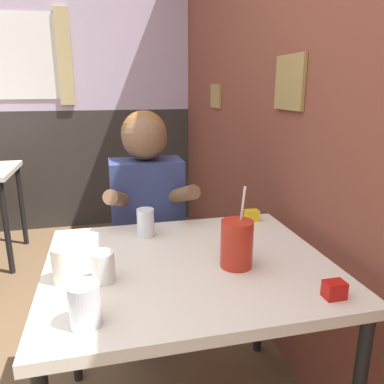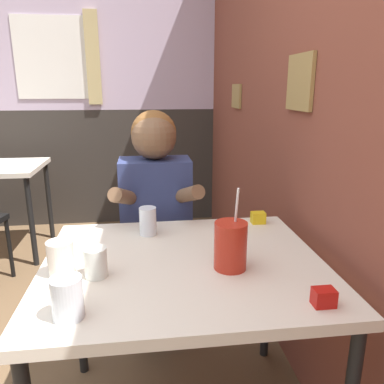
# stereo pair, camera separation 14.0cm
# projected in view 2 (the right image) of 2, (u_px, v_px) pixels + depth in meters

# --- Properties ---
(brick_wall_right) EXTENTS (0.08, 4.78, 2.70)m
(brick_wall_right) POSITION_uv_depth(u_px,v_px,m) (262.00, 79.00, 2.19)
(brick_wall_right) COLOR brown
(brick_wall_right) RESTS_ON ground_plane
(back_wall) EXTENTS (5.68, 0.09, 2.70)m
(back_wall) POSITION_uv_depth(u_px,v_px,m) (66.00, 81.00, 3.38)
(back_wall) COLOR silver
(back_wall) RESTS_ON ground_plane
(main_table) EXTENTS (0.96, 0.81, 0.72)m
(main_table) POSITION_uv_depth(u_px,v_px,m) (184.00, 278.00, 1.31)
(main_table) COLOR beige
(main_table) RESTS_ON ground_plane
(person_seated) EXTENTS (0.42, 0.41, 1.20)m
(person_seated) POSITION_uv_depth(u_px,v_px,m) (156.00, 225.00, 1.86)
(person_seated) COLOR navy
(person_seated) RESTS_ON ground_plane
(cocktail_pitcher) EXTENTS (0.11, 0.11, 0.28)m
(cocktail_pitcher) POSITION_uv_depth(u_px,v_px,m) (231.00, 245.00, 1.22)
(cocktail_pitcher) COLOR #B22819
(cocktail_pitcher) RESTS_ON main_table
(glass_near_pitcher) EXTENTS (0.07, 0.07, 0.11)m
(glass_near_pitcher) POSITION_uv_depth(u_px,v_px,m) (148.00, 221.00, 1.51)
(glass_near_pitcher) COLOR silver
(glass_near_pitcher) RESTS_ON main_table
(glass_center) EXTENTS (0.07, 0.07, 0.10)m
(glass_center) POSITION_uv_depth(u_px,v_px,m) (96.00, 262.00, 1.18)
(glass_center) COLOR silver
(glass_center) RESTS_ON main_table
(glass_far_side) EXTENTS (0.08, 0.08, 0.11)m
(glass_far_side) POSITION_uv_depth(u_px,v_px,m) (61.00, 258.00, 1.19)
(glass_far_side) COLOR silver
(glass_far_side) RESTS_ON main_table
(glass_by_brick) EXTENTS (0.08, 0.08, 0.11)m
(glass_by_brick) POSITION_uv_depth(u_px,v_px,m) (67.00, 298.00, 0.96)
(glass_by_brick) COLOR silver
(glass_by_brick) RESTS_ON main_table
(condiment_ketchup) EXTENTS (0.06, 0.04, 0.05)m
(condiment_ketchup) POSITION_uv_depth(u_px,v_px,m) (324.00, 297.00, 1.02)
(condiment_ketchup) COLOR #B7140F
(condiment_ketchup) RESTS_ON main_table
(condiment_mustard) EXTENTS (0.06, 0.04, 0.05)m
(condiment_mustard) POSITION_uv_depth(u_px,v_px,m) (258.00, 218.00, 1.65)
(condiment_mustard) COLOR yellow
(condiment_mustard) RESTS_ON main_table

